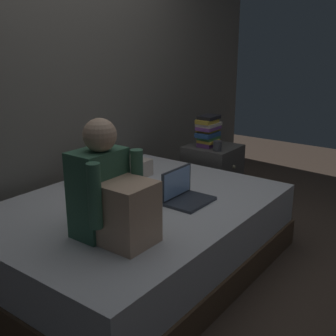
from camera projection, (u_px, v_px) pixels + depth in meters
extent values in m
plane|color=#47382D|center=(188.00, 267.00, 2.91)|extent=(8.00, 8.00, 0.00)
cube|color=slate|center=(61.00, 63.00, 3.20)|extent=(5.60, 0.10, 2.70)
cube|color=brown|center=(136.00, 254.00, 2.90)|extent=(2.00, 1.50, 0.19)
cube|color=silver|center=(135.00, 222.00, 2.83)|extent=(1.96, 1.46, 0.29)
cube|color=#474442|center=(212.00, 176.00, 3.94)|extent=(0.44, 0.44, 0.58)
sphere|color=gray|center=(234.00, 167.00, 3.78)|extent=(0.04, 0.04, 0.04)
cube|color=#38664C|center=(99.00, 192.00, 2.28)|extent=(0.30, 0.20, 0.48)
sphere|color=tan|center=(100.00, 135.00, 2.17)|extent=(0.18, 0.18, 0.18)
cube|color=tan|center=(129.00, 214.00, 2.18)|extent=(0.26, 0.24, 0.34)
cylinder|color=#38664C|center=(95.00, 196.00, 2.06)|extent=(0.07, 0.07, 0.34)
cylinder|color=#38664C|center=(137.00, 179.00, 2.31)|extent=(0.07, 0.07, 0.34)
cube|color=#333842|center=(190.00, 202.00, 2.77)|extent=(0.32, 0.22, 0.02)
cube|color=#333842|center=(176.00, 183.00, 2.81)|extent=(0.32, 0.01, 0.20)
cube|color=#8CB2EA|center=(177.00, 183.00, 2.80)|extent=(0.29, 0.00, 0.18)
cube|color=beige|center=(112.00, 171.00, 3.23)|extent=(0.56, 0.36, 0.13)
cube|color=#703D84|center=(207.00, 144.00, 3.83)|extent=(0.17, 0.13, 0.04)
cube|color=gold|center=(208.00, 141.00, 3.82)|extent=(0.17, 0.15, 0.03)
cube|color=#387042|center=(209.00, 138.00, 3.83)|extent=(0.20, 0.13, 0.03)
cube|color=#284C84|center=(208.00, 134.00, 3.80)|extent=(0.23, 0.14, 0.04)
cube|color=gold|center=(208.00, 130.00, 3.82)|extent=(0.20, 0.14, 0.02)
cube|color=#703D84|center=(208.00, 128.00, 3.79)|extent=(0.22, 0.15, 0.03)
cube|color=beige|center=(209.00, 124.00, 3.80)|extent=(0.22, 0.16, 0.03)
cube|color=gold|center=(207.00, 121.00, 3.78)|extent=(0.20, 0.14, 0.04)
cube|color=black|center=(209.00, 117.00, 3.79)|extent=(0.19, 0.14, 0.03)
cylinder|color=#3D3D42|center=(217.00, 146.00, 3.67)|extent=(0.08, 0.08, 0.09)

